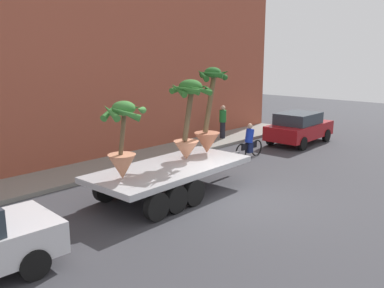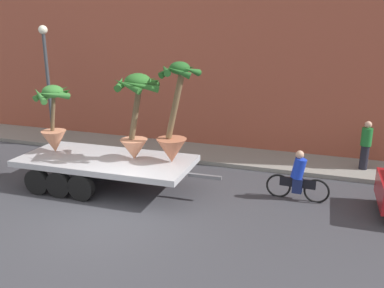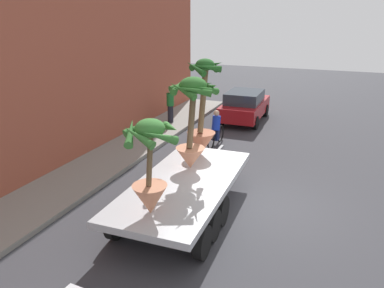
{
  "view_description": "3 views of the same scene",
  "coord_description": "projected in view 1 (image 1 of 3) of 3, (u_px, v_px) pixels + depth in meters",
  "views": [
    {
      "loc": [
        -9.86,
        -7.0,
        4.41
      ],
      "look_at": [
        -0.23,
        1.91,
        1.54
      ],
      "focal_mm": 38.25,
      "sensor_mm": 36.0,
      "label": 1
    },
    {
      "loc": [
        5.33,
        -8.41,
        4.93
      ],
      "look_at": [
        1.61,
        2.15,
        1.65
      ],
      "focal_mm": 37.61,
      "sensor_mm": 36.0,
      "label": 2
    },
    {
      "loc": [
        -9.62,
        -1.74,
        5.27
      ],
      "look_at": [
        -0.31,
        2.07,
        1.75
      ],
      "focal_mm": 34.82,
      "sensor_mm": 36.0,
      "label": 3
    }
  ],
  "objects": [
    {
      "name": "parked_car",
      "position": [
        299.0,
        127.0,
        20.6
      ],
      "size": [
        4.07,
        1.98,
        1.58
      ],
      "color": "maroon",
      "rests_on": "ground"
    },
    {
      "name": "potted_palm_rear",
      "position": [
        189.0,
        116.0,
        13.43
      ],
      "size": [
        1.55,
        1.57,
        2.65
      ],
      "color": "tan",
      "rests_on": "flatbed_trailer"
    },
    {
      "name": "ground_plane",
      "position": [
        242.0,
        200.0,
        12.66
      ],
      "size": [
        60.0,
        60.0,
        0.0
      ],
      "primitive_type": "plane",
      "color": "#38383D"
    },
    {
      "name": "building_facade",
      "position": [
        91.0,
        49.0,
        16.84
      ],
      "size": [
        24.0,
        1.2,
        9.31
      ],
      "primitive_type": "cube",
      "color": "#9E4C38",
      "rests_on": "ground"
    },
    {
      "name": "pedestrian_near_gate",
      "position": [
        223.0,
        121.0,
        21.15
      ],
      "size": [
        0.36,
        0.36,
        1.71
      ],
      "color": "black",
      "rests_on": "sidewalk"
    },
    {
      "name": "potted_palm_middle",
      "position": [
        123.0,
        141.0,
        11.36
      ],
      "size": [
        1.35,
        1.39,
        2.2
      ],
      "color": "tan",
      "rests_on": "flatbed_trailer"
    },
    {
      "name": "sidewalk",
      "position": [
        121.0,
        163.0,
        16.69
      ],
      "size": [
        24.0,
        2.2,
        0.15
      ],
      "primitive_type": "cube",
      "color": "gray",
      "rests_on": "ground"
    },
    {
      "name": "cyclist",
      "position": [
        249.0,
        142.0,
        17.8
      ],
      "size": [
        1.84,
        0.36,
        1.54
      ],
      "color": "black",
      "rests_on": "ground"
    },
    {
      "name": "flatbed_trailer",
      "position": [
        166.0,
        174.0,
        12.76
      ],
      "size": [
        6.47,
        2.57,
        0.98
      ],
      "color": "#B7BABF",
      "rests_on": "ground"
    },
    {
      "name": "potted_palm_front",
      "position": [
        209.0,
        120.0,
        14.41
      ],
      "size": [
        1.3,
        1.2,
        3.01
      ],
      "color": "#B26647",
      "rests_on": "flatbed_trailer"
    }
  ]
}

